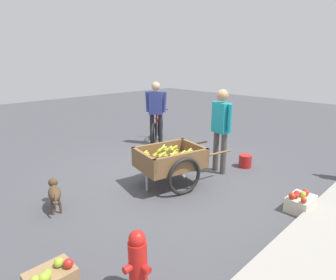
{
  "coord_description": "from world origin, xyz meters",
  "views": [
    {
      "loc": [
        3.62,
        3.71,
        2.18
      ],
      "look_at": [
        0.12,
        0.16,
        0.75
      ],
      "focal_mm": 30.55,
      "sensor_mm": 36.0,
      "label": 1
    }
  ],
  "objects_px": {
    "bicycle": "(157,130)",
    "cyclist_person": "(156,108)",
    "fire_hydrant": "(138,262)",
    "mixed_fruit_crate": "(300,202)",
    "apple_crate": "(51,280)",
    "plastic_bucket": "(245,161)",
    "vendor_person": "(221,124)",
    "fruit_cart": "(170,161)",
    "dog": "(54,192)"
  },
  "relations": [
    {
      "from": "cyclist_person",
      "to": "plastic_bucket",
      "type": "distance_m",
      "value": 2.65
    },
    {
      "from": "cyclist_person",
      "to": "apple_crate",
      "type": "height_order",
      "value": "cyclist_person"
    },
    {
      "from": "fruit_cart",
      "to": "vendor_person",
      "type": "height_order",
      "value": "vendor_person"
    },
    {
      "from": "mixed_fruit_crate",
      "to": "plastic_bucket",
      "type": "bearing_deg",
      "value": -123.28
    },
    {
      "from": "plastic_bucket",
      "to": "vendor_person",
      "type": "bearing_deg",
      "value": -20.63
    },
    {
      "from": "bicycle",
      "to": "mixed_fruit_crate",
      "type": "xyz_separation_m",
      "value": [
        0.89,
        4.1,
        -0.22
      ]
    },
    {
      "from": "vendor_person",
      "to": "cyclist_person",
      "type": "distance_m",
      "value": 2.3
    },
    {
      "from": "fruit_cart",
      "to": "fire_hydrant",
      "type": "height_order",
      "value": "fruit_cart"
    },
    {
      "from": "fruit_cart",
      "to": "fire_hydrant",
      "type": "xyz_separation_m",
      "value": [
        1.95,
        1.51,
        -0.11
      ]
    },
    {
      "from": "apple_crate",
      "to": "fire_hydrant",
      "type": "bearing_deg",
      "value": 134.96
    },
    {
      "from": "fire_hydrant",
      "to": "plastic_bucket",
      "type": "height_order",
      "value": "fire_hydrant"
    },
    {
      "from": "apple_crate",
      "to": "vendor_person",
      "type": "bearing_deg",
      "value": -169.69
    },
    {
      "from": "bicycle",
      "to": "fire_hydrant",
      "type": "bearing_deg",
      "value": 45.42
    },
    {
      "from": "fire_hydrant",
      "to": "fruit_cart",
      "type": "bearing_deg",
      "value": -142.1
    },
    {
      "from": "mixed_fruit_crate",
      "to": "apple_crate",
      "type": "bearing_deg",
      "value": -18.13
    },
    {
      "from": "fruit_cart",
      "to": "dog",
      "type": "xyz_separation_m",
      "value": [
        1.82,
        -0.61,
        -0.17
      ]
    },
    {
      "from": "cyclist_person",
      "to": "dog",
      "type": "relative_size",
      "value": 2.53
    },
    {
      "from": "vendor_person",
      "to": "fire_hydrant",
      "type": "height_order",
      "value": "vendor_person"
    },
    {
      "from": "vendor_person",
      "to": "dog",
      "type": "distance_m",
      "value": 3.15
    },
    {
      "from": "vendor_person",
      "to": "dog",
      "type": "bearing_deg",
      "value": -16.34
    },
    {
      "from": "fruit_cart",
      "to": "mixed_fruit_crate",
      "type": "distance_m",
      "value": 2.14
    },
    {
      "from": "fire_hydrant",
      "to": "apple_crate",
      "type": "relative_size",
      "value": 1.52
    },
    {
      "from": "fruit_cart",
      "to": "plastic_bucket",
      "type": "relative_size",
      "value": 6.81
    },
    {
      "from": "fire_hydrant",
      "to": "vendor_person",
      "type": "bearing_deg",
      "value": -157.63
    },
    {
      "from": "fruit_cart",
      "to": "bicycle",
      "type": "bearing_deg",
      "value": -127.62
    },
    {
      "from": "cyclist_person",
      "to": "fire_hydrant",
      "type": "xyz_separation_m",
      "value": [
        3.45,
        3.53,
        -0.64
      ]
    },
    {
      "from": "fire_hydrant",
      "to": "mixed_fruit_crate",
      "type": "xyz_separation_m",
      "value": [
        -2.68,
        0.48,
        -0.2
      ]
    },
    {
      "from": "bicycle",
      "to": "plastic_bucket",
      "type": "xyz_separation_m",
      "value": [
        -0.1,
        2.59,
        -0.22
      ]
    },
    {
      "from": "cyclist_person",
      "to": "fire_hydrant",
      "type": "relative_size",
      "value": 2.43
    },
    {
      "from": "bicycle",
      "to": "fire_hydrant",
      "type": "xyz_separation_m",
      "value": [
        3.57,
        3.62,
        -0.02
      ]
    },
    {
      "from": "fruit_cart",
      "to": "cyclist_person",
      "type": "xyz_separation_m",
      "value": [
        -1.5,
        -2.02,
        0.53
      ]
    },
    {
      "from": "bicycle",
      "to": "apple_crate",
      "type": "distance_m",
      "value": 5.15
    },
    {
      "from": "vendor_person",
      "to": "plastic_bucket",
      "type": "relative_size",
      "value": 6.27
    },
    {
      "from": "fruit_cart",
      "to": "mixed_fruit_crate",
      "type": "height_order",
      "value": "fruit_cart"
    },
    {
      "from": "dog",
      "to": "apple_crate",
      "type": "height_order",
      "value": "dog"
    },
    {
      "from": "fruit_cart",
      "to": "vendor_person",
      "type": "distance_m",
      "value": 1.27
    },
    {
      "from": "apple_crate",
      "to": "plastic_bucket",
      "type": "bearing_deg",
      "value": -174.14
    },
    {
      "from": "dog",
      "to": "fire_hydrant",
      "type": "relative_size",
      "value": 0.96
    },
    {
      "from": "plastic_bucket",
      "to": "mixed_fruit_crate",
      "type": "xyz_separation_m",
      "value": [
        0.99,
        1.51,
        0.0
      ]
    },
    {
      "from": "mixed_fruit_crate",
      "to": "dog",
      "type": "bearing_deg",
      "value": -45.48
    },
    {
      "from": "mixed_fruit_crate",
      "to": "fire_hydrant",
      "type": "bearing_deg",
      "value": -10.08
    },
    {
      "from": "bicycle",
      "to": "dog",
      "type": "xyz_separation_m",
      "value": [
        3.45,
        1.5,
        -0.08
      ]
    },
    {
      "from": "vendor_person",
      "to": "plastic_bucket",
      "type": "height_order",
      "value": "vendor_person"
    },
    {
      "from": "fruit_cart",
      "to": "dog",
      "type": "relative_size",
      "value": 2.77
    },
    {
      "from": "bicycle",
      "to": "plastic_bucket",
      "type": "height_order",
      "value": "bicycle"
    },
    {
      "from": "plastic_bucket",
      "to": "dog",
      "type": "bearing_deg",
      "value": -17.09
    },
    {
      "from": "plastic_bucket",
      "to": "apple_crate",
      "type": "distance_m",
      "value": 4.29
    },
    {
      "from": "bicycle",
      "to": "cyclist_person",
      "type": "bearing_deg",
      "value": 37.84
    },
    {
      "from": "vendor_person",
      "to": "bicycle",
      "type": "distance_m",
      "value": 2.5
    },
    {
      "from": "fruit_cart",
      "to": "bicycle",
      "type": "distance_m",
      "value": 2.66
    }
  ]
}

